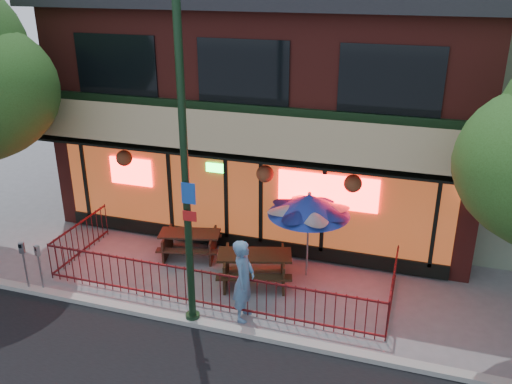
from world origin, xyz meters
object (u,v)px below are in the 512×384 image
parking_meter_near (39,261)px  pedestrian (244,280)px  picnic_table_left (190,241)px  street_light (186,192)px  parking_meter_far (24,259)px  picnic_table_right (255,263)px  patio_umbrella (309,205)px

parking_meter_near → pedestrian: bearing=5.7°
picnic_table_left → pedestrian: (2.36, -2.29, 0.51)m
parking_meter_near → street_light: bearing=-0.0°
street_light → parking_meter_near: (-4.00, 0.00, -2.29)m
parking_meter_far → parking_meter_near: bearing=12.3°
street_light → picnic_table_right: size_ratio=3.22×
pedestrian → parking_meter_far: bearing=93.0°
patio_umbrella → street_light: bearing=-125.8°
street_light → parking_meter_near: street_light is taller
pedestrian → patio_umbrella: bearing=-25.8°
pedestrian → parking_meter_far: 5.45m
parking_meter_far → pedestrian: bearing=6.1°
street_light → patio_umbrella: bearing=54.2°
pedestrian → parking_meter_far: (-5.42, -0.58, -0.07)m
parking_meter_far → patio_umbrella: bearing=24.0°
patio_umbrella → parking_meter_near: 6.69m
patio_umbrella → pedestrian: 2.64m
picnic_table_left → patio_umbrella: size_ratio=0.81×
street_light → pedestrian: size_ratio=3.59×
picnic_table_left → picnic_table_right: size_ratio=0.87×
pedestrian → picnic_table_left: bearing=42.7°
patio_umbrella → parking_meter_far: bearing=-156.0°
picnic_table_right → pedestrian: bearing=-80.9°
picnic_table_left → parking_meter_near: parking_meter_near is taller
picnic_table_right → patio_umbrella: size_ratio=0.93×
picnic_table_left → parking_meter_near: size_ratio=1.48×
street_light → parking_meter_near: size_ratio=5.49×
pedestrian → parking_meter_near: bearing=92.5°
parking_meter_near → parking_meter_far: 0.38m
picnic_table_left → parking_meter_near: 3.90m
pedestrian → parking_meter_near: 5.07m
picnic_table_right → parking_meter_near: size_ratio=1.70×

